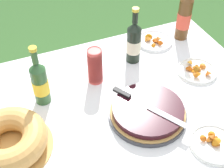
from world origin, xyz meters
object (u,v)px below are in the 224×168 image
object	(u,v)px
cider_bottle_amber	(184,17)
snack_plate_left	(214,143)
berry_tart	(148,112)
juice_bottle_red	(134,42)
snack_plate_near	(197,70)
snack_plate_right	(154,41)
bundt_cake	(8,139)
cup_stack	(95,66)
cider_bottle_green	(40,82)
serving_knife	(143,104)

from	to	relation	value
cider_bottle_amber	snack_plate_left	xyz separation A→B (m)	(-0.29, -0.72, -0.13)
berry_tart	juice_bottle_red	bearing A→B (deg)	73.95
juice_bottle_red	snack_plate_near	bearing A→B (deg)	-40.24
berry_tart	snack_plate_right	xyz separation A→B (m)	(0.29, 0.49, -0.02)
juice_bottle_red	snack_plate_left	distance (m)	0.64
bundt_cake	snack_plate_near	xyz separation A→B (m)	(0.96, 0.10, -0.04)
berry_tart	juice_bottle_red	xyz separation A→B (m)	(0.11, 0.39, 0.09)
cup_stack	snack_plate_near	bearing A→B (deg)	-15.93
berry_tart	snack_plate_near	size ratio (longest dim) A/B	1.68
bundt_cake	cup_stack	bearing A→B (deg)	27.79
cider_bottle_green	snack_plate_right	world-z (taller)	cider_bottle_green
serving_knife	cider_bottle_amber	world-z (taller)	cider_bottle_amber
juice_bottle_red	snack_plate_near	distance (m)	0.36
cider_bottle_green	snack_plate_right	size ratio (longest dim) A/B	1.47
cider_bottle_amber	snack_plate_near	xyz separation A→B (m)	(-0.09, -0.30, -0.12)
juice_bottle_red	snack_plate_near	world-z (taller)	juice_bottle_red
bundt_cake	cider_bottle_amber	size ratio (longest dim) A/B	0.97
bundt_cake	serving_knife	bearing A→B (deg)	-4.16
bundt_cake	snack_plate_right	distance (m)	0.98
serving_knife	cider_bottle_green	bearing A→B (deg)	-153.79
juice_bottle_red	snack_plate_left	xyz separation A→B (m)	(0.07, -0.63, -0.10)
cider_bottle_green	snack_plate_left	xyz separation A→B (m)	(0.58, -0.52, -0.10)
cider_bottle_amber	snack_plate_near	world-z (taller)	cider_bottle_amber
bundt_cake	snack_plate_near	distance (m)	0.97
cider_bottle_amber	snack_plate_left	world-z (taller)	cider_bottle_amber
berry_tart	cup_stack	size ratio (longest dim) A/B	1.83
cup_stack	snack_plate_right	xyz separation A→B (m)	(0.42, 0.18, -0.08)
serving_knife	snack_plate_near	world-z (taller)	serving_knife
cider_bottle_amber	snack_plate_near	distance (m)	0.34
juice_bottle_red	snack_plate_left	world-z (taller)	juice_bottle_red
cider_bottle_amber	snack_plate_near	size ratio (longest dim) A/B	1.73
serving_knife	juice_bottle_red	world-z (taller)	juice_bottle_red
cup_stack	snack_plate_near	distance (m)	0.53
cider_bottle_green	snack_plate_right	xyz separation A→B (m)	(0.70, 0.21, -0.10)
cup_stack	snack_plate_left	world-z (taller)	cup_stack
cider_bottle_green	cider_bottle_amber	bearing A→B (deg)	12.76
berry_tart	serving_knife	size ratio (longest dim) A/B	1.04
berry_tart	cup_stack	distance (m)	0.34
snack_plate_left	snack_plate_right	xyz separation A→B (m)	(0.11, 0.73, 0.00)
berry_tart	bundt_cake	size ratio (longest dim) A/B	1.00
serving_knife	snack_plate_near	distance (m)	0.41
serving_knife	snack_plate_right	xyz separation A→B (m)	(0.31, 0.46, -0.05)
cup_stack	juice_bottle_red	xyz separation A→B (m)	(0.24, 0.08, 0.02)
serving_knife	bundt_cake	size ratio (longest dim) A/B	0.96
bundt_cake	berry_tart	bearing A→B (deg)	-6.46
snack_plate_near	snack_plate_right	world-z (taller)	same
juice_bottle_red	cup_stack	bearing A→B (deg)	-162.43
snack_plate_near	cider_bottle_green	bearing A→B (deg)	172.07
cup_stack	cider_bottle_amber	world-z (taller)	cider_bottle_amber
juice_bottle_red	snack_plate_left	size ratio (longest dim) A/B	1.54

